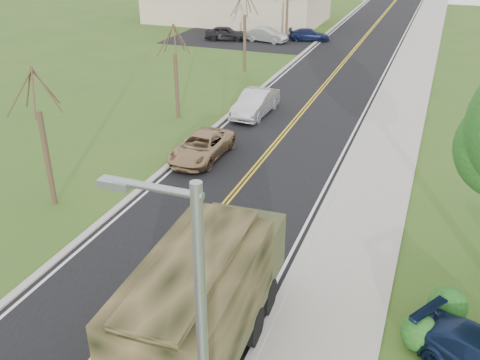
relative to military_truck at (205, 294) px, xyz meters
The scene contains 14 objects.
road 36.03m from the military_truck, 94.60° to the left, with size 8.00×120.00×0.01m, color black.
curb_right 35.93m from the military_truck, 87.98° to the left, with size 0.30×120.00×0.12m, color #9E998E.
sidewalk_right 36.04m from the military_truck, 85.19° to the left, with size 3.20×120.00×0.10m, color #9E998E.
curb_left 36.60m from the military_truck, 101.10° to the left, with size 0.30×120.00×0.10m, color #9E998E.
bare_tree_a 11.50m from the military_truck, 149.37° to the left, with size 1.93×2.26×6.08m.
bare_tree_b 20.41m from the military_truck, 118.98° to the left, with size 1.83×2.14×5.73m.
bare_tree_c 31.46m from the military_truck, 108.33° to the left, with size 2.04×2.39×6.42m.
bare_tree_d 43.01m from the military_truck, 103.29° to the left, with size 1.88×2.20×5.91m.
military_truck is the anchor object (origin of this frame).
suv_champagne 13.98m from the military_truck, 115.04° to the left, with size 2.15×4.67×1.30m, color #A3825C.
sedan_silver 20.80m from the military_truck, 105.45° to the left, with size 1.64×4.71×1.55m, color #B8B8BD.
lot_car_dark 43.71m from the military_truck, 111.40° to the left, with size 1.68×4.18×1.43m, color black.
lot_car_silver 43.03m from the military_truck, 105.93° to the left, with size 1.49×4.28×1.41m, color #A5A4A9.
lot_car_navy 44.20m from the military_truck, 100.33° to the left, with size 1.67×4.12×1.20m, color black.
Camera 1 is at (7.84, -6.34, 11.21)m, focal length 40.00 mm.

